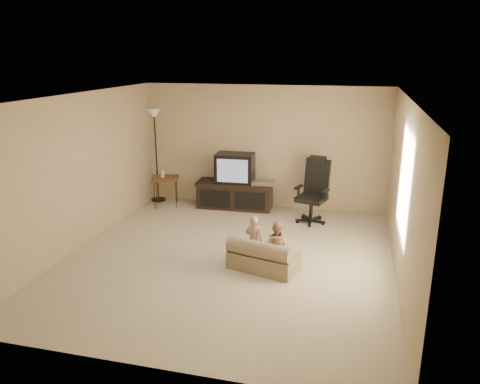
# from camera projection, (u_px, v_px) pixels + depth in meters

# --- Properties ---
(floor) EXTENTS (5.50, 5.50, 0.00)m
(floor) POSITION_uv_depth(u_px,v_px,m) (228.00, 259.00, 7.34)
(floor) COLOR #C0B598
(floor) RESTS_ON ground
(room_shell) EXTENTS (5.50, 5.50, 5.50)m
(room_shell) POSITION_uv_depth(u_px,v_px,m) (228.00, 164.00, 6.91)
(room_shell) COLOR silver
(room_shell) RESTS_ON floor
(tv_stand) EXTENTS (1.62, 0.66, 1.14)m
(tv_stand) POSITION_uv_depth(u_px,v_px,m) (235.00, 185.00, 9.65)
(tv_stand) COLOR black
(tv_stand) RESTS_ON floor
(office_chair) EXTENTS (0.72, 0.74, 1.25)m
(office_chair) POSITION_uv_depth(u_px,v_px,m) (313.00, 199.00, 8.84)
(office_chair) COLOR black
(office_chair) RESTS_ON floor
(side_table) EXTENTS (0.70, 0.70, 0.82)m
(side_table) POSITION_uv_depth(u_px,v_px,m) (165.00, 179.00, 9.75)
(side_table) COLOR brown
(side_table) RESTS_ON floor
(floor_lamp) EXTENTS (0.31, 0.31, 1.98)m
(floor_lamp) POSITION_uv_depth(u_px,v_px,m) (155.00, 135.00, 9.84)
(floor_lamp) COLOR black
(floor_lamp) RESTS_ON floor
(child_sofa) EXTENTS (1.11, 0.80, 0.49)m
(child_sofa) POSITION_uv_depth(u_px,v_px,m) (263.00, 257.00, 6.91)
(child_sofa) COLOR gray
(child_sofa) RESTS_ON floor
(toddler_left) EXTENTS (0.30, 0.23, 0.77)m
(toddler_left) POSITION_uv_depth(u_px,v_px,m) (254.00, 240.00, 7.07)
(toddler_left) COLOR tan
(toddler_left) RESTS_ON floor
(toddler_right) EXTENTS (0.39, 0.28, 0.73)m
(toddler_right) POSITION_uv_depth(u_px,v_px,m) (276.00, 245.00, 6.94)
(toddler_right) COLOR tan
(toddler_right) RESTS_ON floor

